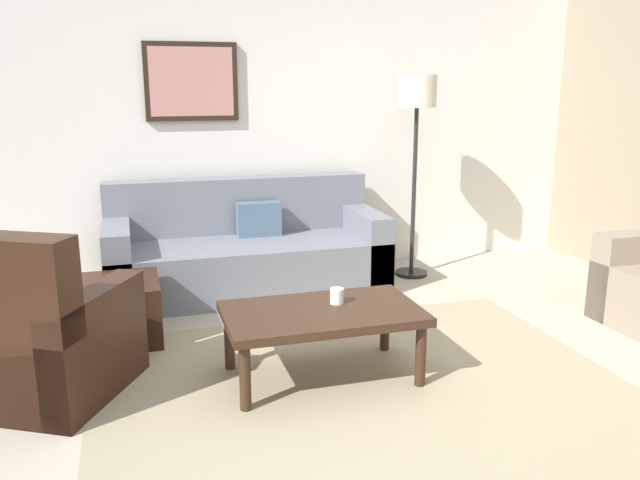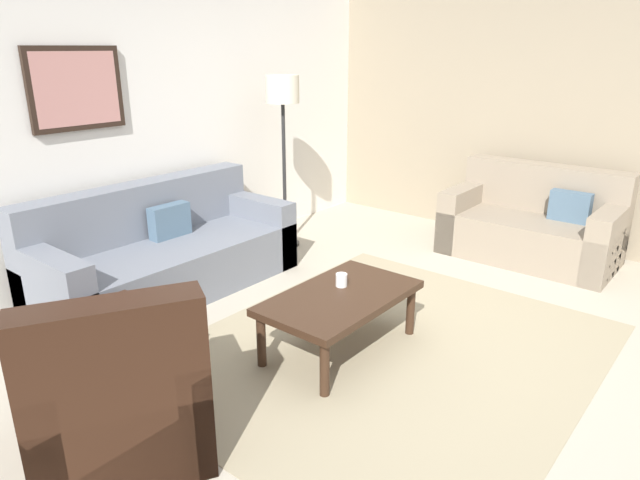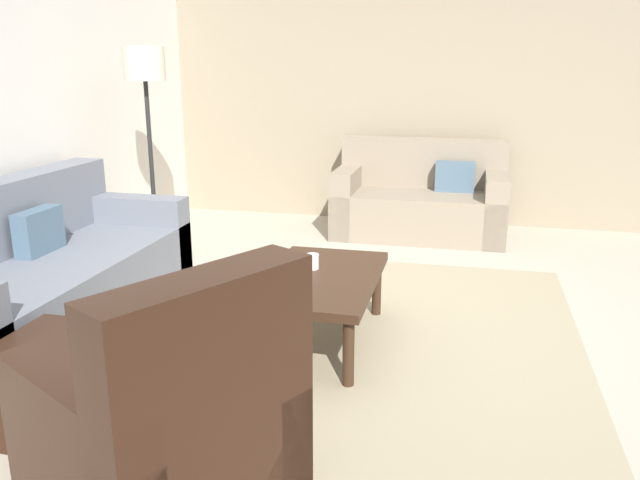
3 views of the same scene
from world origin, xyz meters
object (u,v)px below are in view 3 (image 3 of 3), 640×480
couch_loveseat (421,202)px  coffee_table (320,284)px  ottoman (65,383)px  armchair_leather (172,431)px  cup (312,261)px  couch_main (34,277)px  lamp_standing (146,86)px

couch_loveseat → coffee_table: (-2.64, 0.36, 0.06)m
ottoman → coffee_table: bearing=-39.1°
armchair_leather → cup: 1.65m
coffee_table → armchair_leather: bearing=172.8°
ottoman → couch_main: bearing=41.5°
ottoman → lamp_standing: bearing=18.2°
armchair_leather → ottoman: 0.83m
couch_loveseat → armchair_leather: 4.21m
armchair_leather → lamp_standing: size_ratio=0.64×
armchair_leather → coffee_table: armchair_leather is taller
couch_loveseat → armchair_leather: armchair_leather is taller
ottoman → cup: cup is taller
armchair_leather → coffee_table: 1.54m
couch_main → coffee_table: 1.82m
armchair_leather → ottoman: size_ratio=1.94×
cup → lamp_standing: size_ratio=0.05×
ottoman → lamp_standing: (2.47, 0.81, 1.21)m
couch_loveseat → armchair_leather: bearing=172.4°
couch_main → cup: bearing=-82.5°
couch_main → couch_loveseat: bearing=-38.3°
cup → couch_main: bearing=97.5°
coffee_table → lamp_standing: bearing=52.2°
couch_loveseat → cup: bearing=170.1°
couch_main → couch_loveseat: size_ratio=1.39×
ottoman → cup: (1.24, -0.84, 0.25)m
couch_loveseat → armchair_leather: (-4.17, 0.56, 0.01)m
couch_main → cup: 1.76m
ottoman → cup: size_ratio=6.27×
armchair_leather → ottoman: bearing=61.1°
armchair_leather → ottoman: (0.40, 0.72, -0.11)m
coffee_table → cup: size_ratio=12.32×
armchair_leather → cup: (1.64, -0.12, 0.15)m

